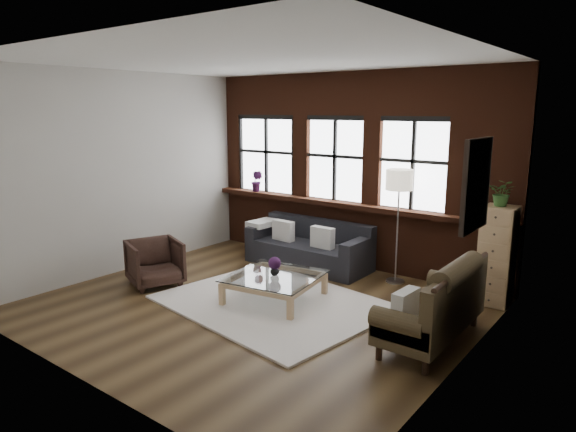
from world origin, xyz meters
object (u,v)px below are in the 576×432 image
Objects in this scene: armchair at (155,263)px; drawer_chest at (497,256)px; dark_sofa at (308,244)px; vase at (275,270)px; vintage_settee at (432,303)px; coffee_table at (275,288)px; floor_lamp at (398,222)px.

drawer_chest is at bearing -39.90° from armchair.
drawer_chest reaches higher than dark_sofa.
drawer_chest is at bearing 35.85° from vase.
armchair is (-4.05, -0.65, -0.12)m from vintage_settee.
coffee_table is at bearing -51.52° from armchair.
coffee_table is (0.57, -1.61, -0.20)m from dark_sofa.
floor_lamp reaches higher than dark_sofa.
dark_sofa reaches higher than vase.
dark_sofa is 1.21× the size of vintage_settee.
vintage_settee is 0.92× the size of floor_lamp.
coffee_table is 0.86× the size of drawer_chest.
floor_lamp is at bearing 61.00° from vase.
coffee_table is (-2.19, -0.10, -0.28)m from vintage_settee.
dark_sofa is 1.56× the size of drawer_chest.
vase is (1.86, 0.56, 0.10)m from armchair.
drawer_chest is at bearing 0.28° from floor_lamp.
coffee_table is 0.61× the size of floor_lamp.
floor_lamp is (1.54, 0.14, 0.56)m from dark_sofa.
drawer_chest is (2.42, 1.75, 0.23)m from vase.
vintage_settee is 1.29× the size of drawer_chest.
coffee_table is at bearing -70.46° from dark_sofa.
floor_lamp is at bearing 126.65° from vintage_settee.
armchair is 1.95m from coffee_table.
vase is 0.10× the size of drawer_chest.
dark_sofa is 15.57× the size of vase.
vase is at bearing -119.00° from floor_lamp.
vintage_settee reaches higher than coffee_table.
vase is (0.57, -1.61, 0.06)m from dark_sofa.
drawer_chest reaches higher than armchair.
coffee_table is 0.26m from vase.
coffee_table is at bearing 0.00° from vase.
drawer_chest reaches higher than vase.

